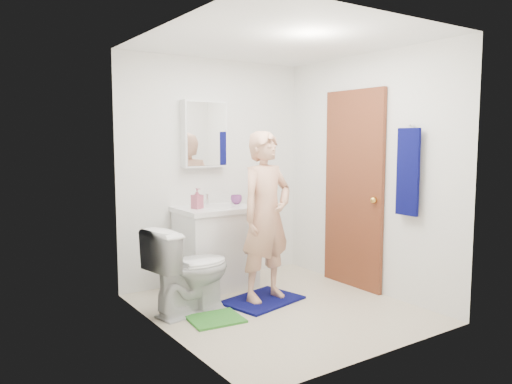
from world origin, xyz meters
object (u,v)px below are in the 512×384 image
(toothbrush_cup, at_px, (236,199))
(man, at_px, (266,216))
(toilet, at_px, (190,269))
(soap_dispenser, at_px, (197,198))
(vanity_cabinet, at_px, (216,249))
(towel, at_px, (408,172))
(medicine_cabinet, at_px, (204,134))

(toothbrush_cup, bearing_deg, man, -99.62)
(toilet, bearing_deg, soap_dispenser, -44.42)
(man, bearing_deg, vanity_cabinet, 96.99)
(vanity_cabinet, height_order, toilet, vanity_cabinet)
(towel, distance_m, toilet, 2.17)
(towel, relative_size, soap_dispenser, 3.86)
(medicine_cabinet, height_order, man, medicine_cabinet)
(towel, distance_m, soap_dispenser, 2.05)
(medicine_cabinet, distance_m, man, 1.19)
(medicine_cabinet, height_order, toothbrush_cup, medicine_cabinet)
(medicine_cabinet, relative_size, soap_dispenser, 3.38)
(toothbrush_cup, relative_size, man, 0.08)
(vanity_cabinet, bearing_deg, towel, -51.53)
(medicine_cabinet, relative_size, man, 0.44)
(medicine_cabinet, relative_size, toilet, 0.89)
(soap_dispenser, bearing_deg, toilet, -123.84)
(toilet, bearing_deg, towel, -128.94)
(vanity_cabinet, relative_size, toilet, 1.02)
(vanity_cabinet, distance_m, soap_dispenser, 0.60)
(vanity_cabinet, relative_size, soap_dispenser, 3.86)
(vanity_cabinet, xyz_separation_m, medicine_cabinet, (0.00, 0.22, 1.20))
(soap_dispenser, xyz_separation_m, man, (0.39, -0.65, -0.13))
(medicine_cabinet, relative_size, towel, 0.87)
(toilet, distance_m, soap_dispenser, 0.84)
(soap_dispenser, bearing_deg, towel, -46.37)
(soap_dispenser, bearing_deg, vanity_cabinet, 4.47)
(medicine_cabinet, bearing_deg, towel, -55.39)
(vanity_cabinet, distance_m, towel, 2.08)
(towel, bearing_deg, toothbrush_cup, 119.45)
(vanity_cabinet, distance_m, man, 0.81)
(vanity_cabinet, relative_size, medicine_cabinet, 1.14)
(toilet, distance_m, man, 0.87)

